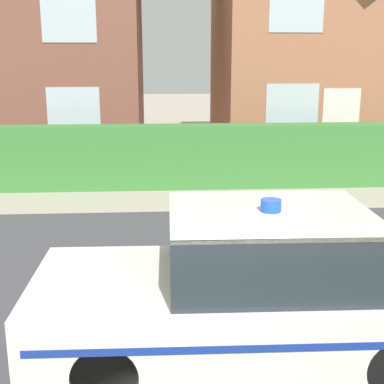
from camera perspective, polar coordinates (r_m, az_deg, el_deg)
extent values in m
cube|color=#424247|center=(7.28, -5.72, -9.56)|extent=(28.00, 6.59, 0.01)
cube|color=#3D7F38|center=(12.20, 0.18, 3.82)|extent=(15.46, 0.66, 1.43)
cylinder|color=black|center=(6.25, -7.64, -10.80)|extent=(0.59, 0.21, 0.59)
cylinder|color=black|center=(4.90, -9.22, -18.53)|extent=(0.59, 0.21, 0.59)
cylinder|color=black|center=(6.53, 15.51, -10.06)|extent=(0.59, 0.21, 0.59)
cube|color=silver|center=(5.48, 5.22, -12.08)|extent=(4.12, 1.82, 0.68)
cube|color=#232833|center=(5.26, 8.27, -5.45)|extent=(1.96, 1.61, 0.65)
cube|color=silver|center=(5.17, 8.39, -2.25)|extent=(1.96, 1.61, 0.04)
cube|color=navy|center=(6.25, 4.14, -8.08)|extent=(3.89, 0.07, 0.07)
cube|color=navy|center=(4.69, 6.74, -16.29)|extent=(3.89, 0.07, 0.07)
cylinder|color=blue|center=(5.15, 8.42, -1.42)|extent=(0.20, 0.20, 0.12)
cube|color=brown|center=(17.74, -18.35, 12.70)|extent=(7.70, 5.32, 5.29)
cube|color=silver|center=(14.77, -12.51, 8.35)|extent=(1.40, 0.02, 1.30)
cube|color=silver|center=(14.73, -13.05, 17.80)|extent=(1.40, 0.02, 1.30)
cube|color=#A86B4C|center=(17.70, 15.03, 13.47)|extent=(7.26, 5.56, 5.62)
cube|color=white|center=(14.97, 15.50, 6.58)|extent=(1.00, 0.02, 2.10)
cube|color=silver|center=(14.53, 10.62, 8.71)|extent=(1.40, 0.02, 1.30)
cube|color=silver|center=(14.52, 11.12, 18.92)|extent=(1.40, 0.02, 1.30)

